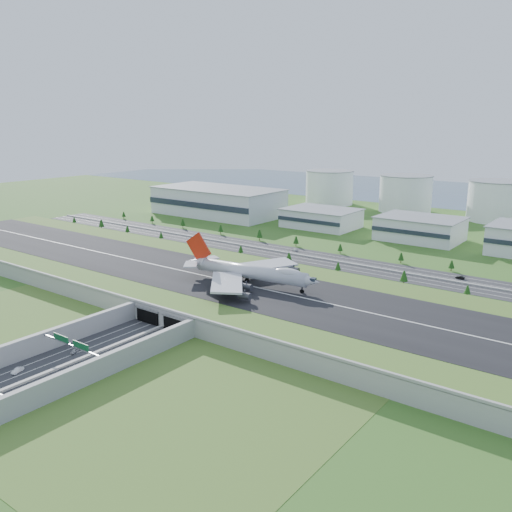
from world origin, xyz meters
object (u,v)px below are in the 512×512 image
Objects in this scene: car_4 at (201,240)px; car_7 at (295,249)px; car_0 at (75,351)px; car_5 at (460,278)px; car_2 at (122,358)px; fuel_tank_a at (329,188)px; boeing_747 at (250,272)px; car_1 at (17,370)px.

car_4 is 75.05m from car_7.
car_5 is (88.47, 191.87, 0.06)m from car_0.
car_5 reaches higher than car_2.
car_4 is at bearing -64.48° from car_2.
car_0 is (112.83, -399.08, -16.60)m from fuel_tank_a.
car_4 is at bearing -84.61° from car_5.
car_0 is at bearing -74.21° from fuel_tank_a.
fuel_tank_a is 8.73× the size of car_7.
car_4 is (15.37, -220.79, -16.63)m from fuel_tank_a.
boeing_747 is 86.05m from car_2.
car_0 is 0.90× the size of car_5.
car_1 reaches higher than car_0.
car_0 is 194.97m from car_7.
boeing_747 reaches higher than car_0.
fuel_tank_a reaches higher than car_5.
car_4 is at bearing 97.31° from car_1.
boeing_747 is at bearing 45.36° from car_7.
car_5 is (73.47, 100.08, -13.68)m from boeing_747.
car_1 is (-1.91, -22.38, 0.03)m from car_0.
car_7 is (-43.49, 186.52, 0.13)m from car_2.
car_5 is at bearing -45.83° from fuel_tank_a.
car_1 is 0.86× the size of car_7.
boeing_747 is at bearing -67.41° from fuel_tank_a.
car_1 is at bearing -105.24° from boeing_747.
fuel_tank_a reaches higher than car_0.
car_2 is 197.33m from car_5.
boeing_747 is 116.23m from car_1.
car_0 is 1.04× the size of car_4.
car_1 is at bearing -115.12° from car_0.
car_0 reaches higher than car_2.
car_4 is at bearing -53.90° from car_7.
car_4 is (-95.54, 200.67, -0.06)m from car_1.
car_4 is at bearing 135.61° from boeing_747.
boeing_747 is 15.43× the size of car_1.
car_7 is (88.87, -205.58, -16.55)m from fuel_tank_a.
car_7 is at bearing -85.69° from car_2.
car_5 is (68.94, 184.89, 0.15)m from car_2.
car_2 is 191.52m from car_7.
fuel_tank_a is at bearing 86.59° from car_1.
car_0 is at bearing 10.85° from car_2.
car_7 is at bearing 76.82° from car_0.
car_2 is 0.88× the size of car_7.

